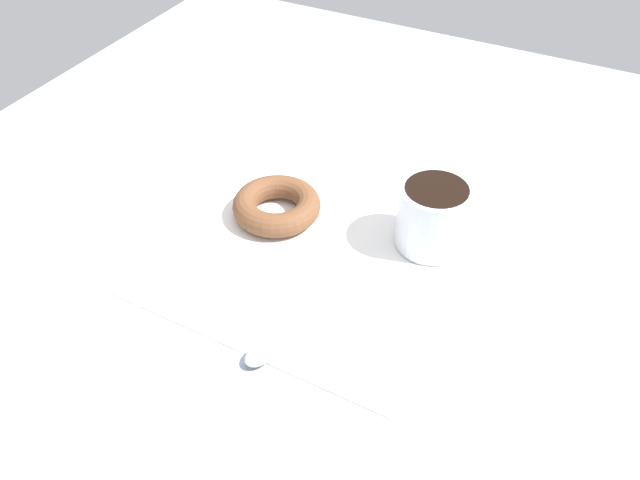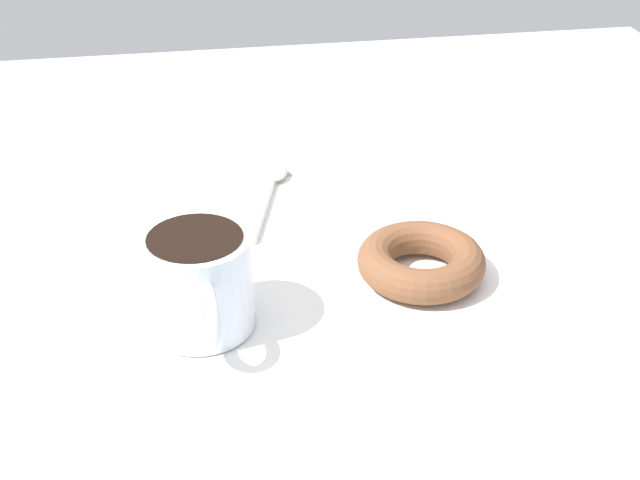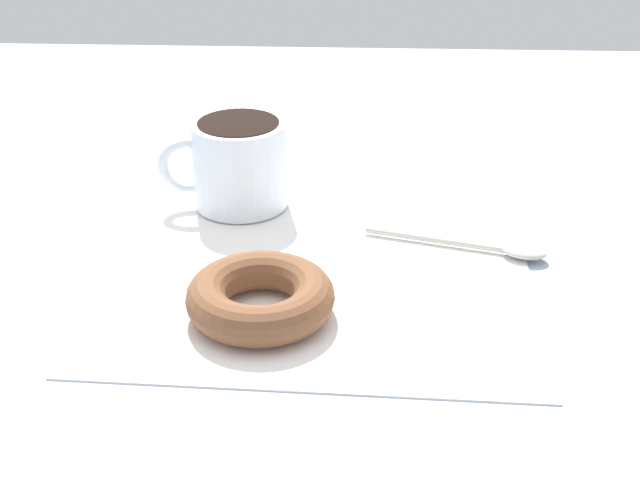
% 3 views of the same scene
% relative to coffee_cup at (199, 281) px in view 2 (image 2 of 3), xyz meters
% --- Properties ---
extents(ground_plane, '(1.20, 1.20, 0.02)m').
position_rel_coffee_cup_xyz_m(ground_plane, '(0.08, 0.05, -0.05)').
color(ground_plane, '#99A8B7').
extents(napkin, '(0.34, 0.34, 0.00)m').
position_rel_coffee_cup_xyz_m(napkin, '(0.10, 0.08, -0.04)').
color(napkin, white).
rests_on(napkin, ground_plane).
extents(coffee_cup, '(0.08, 0.11, 0.08)m').
position_rel_coffee_cup_xyz_m(coffee_cup, '(0.00, 0.00, 0.00)').
color(coffee_cup, silver).
rests_on(coffee_cup, napkin).
extents(donut, '(0.11, 0.11, 0.03)m').
position_rel_coffee_cup_xyz_m(donut, '(0.18, 0.04, -0.03)').
color(donut, brown).
rests_on(donut, napkin).
extents(spoon, '(0.05, 0.15, 0.01)m').
position_rel_coffee_cup_xyz_m(spoon, '(0.08, 0.22, -0.04)').
color(spoon, '#B7B2A8').
rests_on(spoon, napkin).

